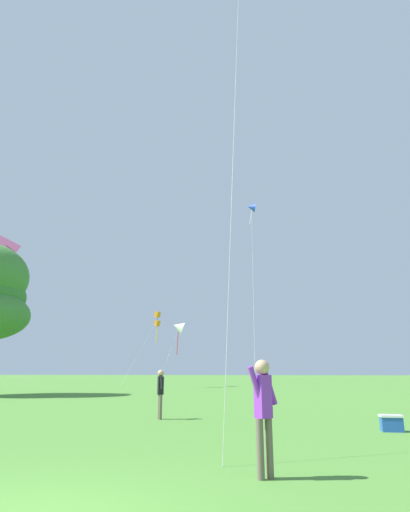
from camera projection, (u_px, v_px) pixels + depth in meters
The scene contains 7 objects.
kite_white_distant at pixel (178, 327), 48.95m from camera, with size 1.79×11.31×7.41m.
kite_orange_box at pixel (157, 320), 45.75m from camera, with size 1.40×8.17×7.87m.
kite_pink_low at pixel (3, 258), 33.89m from camera, with size 2.32×12.73×12.46m.
kite_blue_delta at pixel (252, 208), 35.36m from camera, with size 0.91×10.99×15.24m.
person_in_red_shirt at pixel (160, 389), 15.02m from camera, with size 0.32×0.51×1.66m.
person_with_spool at pixel (263, 405), 6.84m from camera, with size 0.49×0.45×1.79m.
picnic_cooler at pixel (391, 423), 11.80m from camera, with size 0.60×0.40×0.44m.
Camera 1 is at (2.93, -4.61, 1.60)m, focal length 29.91 mm.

